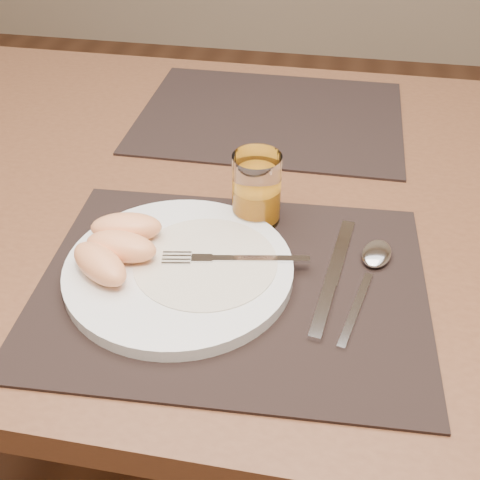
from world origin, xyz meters
name	(u,v)px	position (x,y,z in m)	size (l,w,h in m)	color
ground	(242,468)	(0.00, 0.00, 0.00)	(5.00, 5.00, 0.00)	#57321D
table	(243,229)	(0.00, 0.00, 0.67)	(1.40, 0.90, 0.75)	brown
placemat_near	(232,285)	(0.03, -0.22, 0.75)	(0.45, 0.35, 0.00)	black
placemat_far	(270,116)	(0.01, 0.22, 0.75)	(0.45, 0.35, 0.00)	black
plate	(179,269)	(-0.04, -0.22, 0.76)	(0.27, 0.27, 0.02)	white
plate_dressing	(205,261)	(-0.01, -0.21, 0.77)	(0.17, 0.17, 0.00)	white
fork	(222,259)	(0.01, -0.20, 0.77)	(0.17, 0.05, 0.00)	silver
knife	(330,284)	(0.14, -0.20, 0.76)	(0.04, 0.22, 0.01)	silver
spoon	(374,261)	(0.19, -0.16, 0.76)	(0.06, 0.19, 0.01)	silver
juice_glass	(256,192)	(0.03, -0.09, 0.80)	(0.06, 0.06, 0.10)	white
grapefruit_wedges	(116,245)	(-0.11, -0.22, 0.79)	(0.11, 0.14, 0.03)	#FFA668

